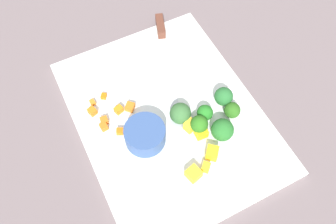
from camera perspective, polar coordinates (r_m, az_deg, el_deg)
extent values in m
plane|color=#6D5E60|center=(0.71, 0.00, -0.89)|extent=(4.00, 4.00, 0.00)
cube|color=white|center=(0.70, 0.00, -0.65)|extent=(0.45, 0.35, 0.01)
cylinder|color=#35518A|center=(0.65, -3.79, -3.76)|extent=(0.08, 0.08, 0.04)
cube|color=silver|center=(0.70, 0.86, 0.99)|extent=(0.18, 0.08, 0.00)
cube|color=brown|center=(0.82, -1.26, 13.90)|extent=(0.06, 0.04, 0.02)
cube|color=orange|center=(0.72, -10.49, 2.57)|extent=(0.02, 0.02, 0.01)
cube|color=orange|center=(0.72, -12.26, 1.54)|extent=(0.01, 0.01, 0.01)
cube|color=orange|center=(0.69, -10.41, -1.39)|extent=(0.02, 0.02, 0.01)
cube|color=orange|center=(0.68, -7.87, -3.17)|extent=(0.02, 0.02, 0.01)
cube|color=orange|center=(0.69, -10.49, -2.36)|extent=(0.02, 0.01, 0.01)
cube|color=orange|center=(0.71, -12.30, 0.12)|extent=(0.02, 0.02, 0.01)
cube|color=orange|center=(0.70, -8.08, 0.39)|extent=(0.02, 0.02, 0.01)
cube|color=orange|center=(0.70, -6.24, 0.82)|extent=(0.02, 0.02, 0.01)
cube|color=yellow|center=(0.65, 7.24, -6.67)|extent=(0.03, 0.03, 0.02)
cube|color=yellow|center=(0.64, 4.22, -10.05)|extent=(0.03, 0.03, 0.02)
cube|color=yellow|center=(0.64, 6.22, -8.98)|extent=(0.02, 0.02, 0.02)
cube|color=yellow|center=(0.67, 3.66, -2.27)|extent=(0.02, 0.03, 0.02)
cube|color=yellow|center=(0.67, 5.47, -3.41)|extent=(0.02, 0.02, 0.02)
cylinder|color=#93BD66|center=(0.68, 5.03, -2.65)|extent=(0.01, 0.01, 0.02)
sphere|color=#2C6F1C|center=(0.66, 5.15, -1.98)|extent=(0.03, 0.03, 0.03)
cylinder|color=#87BE57|center=(0.69, 5.97, -0.71)|extent=(0.01, 0.01, 0.01)
sphere|color=#247723|center=(0.68, 6.08, -0.13)|extent=(0.03, 0.03, 0.03)
cylinder|color=#85AA5A|center=(0.70, 10.32, -0.26)|extent=(0.01, 0.01, 0.01)
sphere|color=#2C641C|center=(0.69, 10.49, 0.29)|extent=(0.03, 0.03, 0.03)
cylinder|color=#8CB166|center=(0.68, 8.70, -3.60)|extent=(0.02, 0.02, 0.01)
sphere|color=#266B28|center=(0.66, 8.91, -2.91)|extent=(0.04, 0.04, 0.04)
cylinder|color=#82B757|center=(0.71, 8.91, 1.77)|extent=(0.01, 0.01, 0.02)
sphere|color=#286A30|center=(0.70, 9.10, 2.54)|extent=(0.04, 0.04, 0.04)
cylinder|color=#94C367|center=(0.69, 2.00, -0.89)|extent=(0.01, 0.01, 0.01)
sphere|color=#376835|center=(0.67, 2.05, -0.23)|extent=(0.04, 0.04, 0.04)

